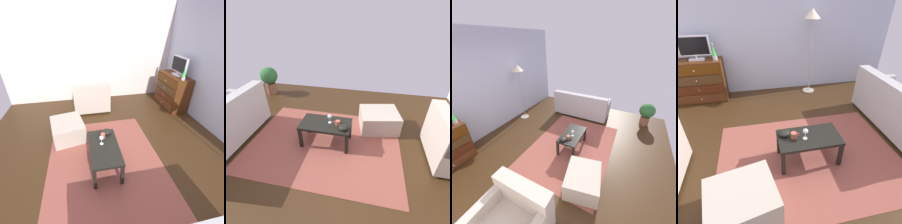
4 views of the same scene
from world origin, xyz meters
The scene contains 13 objects.
ground_plane centered at (0.00, 0.00, -0.03)m, with size 5.66×4.99×0.05m, color #3A2411.
wall_accent_rear centered at (0.00, 2.26, 1.37)m, with size 5.66×0.12×2.73m, color #AEB9D1.
area_rug centered at (0.20, -0.20, 0.00)m, with size 2.60×1.90×0.01m, color brown.
lava_lamp centered at (-1.19, 1.90, 1.03)m, with size 0.09×0.09×0.33m.
coffee_table centered at (0.17, -0.22, 0.35)m, with size 0.84×0.46×0.41m.
wine_glass centered at (0.11, -0.25, 0.53)m, with size 0.07×0.07×0.16m.
mug centered at (-0.04, -0.20, 0.46)m, with size 0.11×0.08×0.08m.
bowl_decorative centered at (-0.15, -0.12, 0.45)m, with size 0.15×0.15×0.07m, color black.
couch_large centered at (1.91, 0.19, 0.33)m, with size 0.85×1.83×0.84m.
armchair centered at (-1.83, -0.24, 0.34)m, with size 0.80×0.89×0.80m.
ottoman centered at (-0.72, -0.83, 0.19)m, with size 0.70×0.60×0.37m, color #B4AA97.
standing_lamp centered at (0.81, 1.90, 1.52)m, with size 0.32×0.32×1.78m.
potted_plant centered at (2.18, -1.85, 0.43)m, with size 0.44×0.44×0.72m.
Camera 3 is at (-2.34, -1.26, 2.49)m, focal length 22.18 mm.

